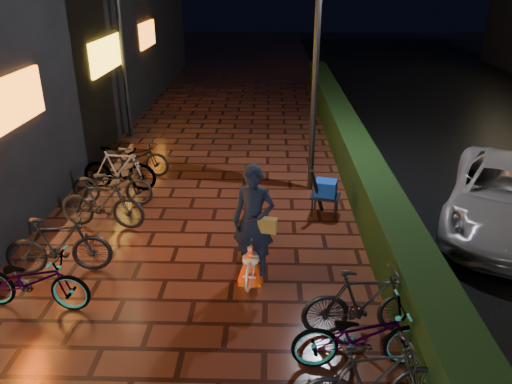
{
  "coord_description": "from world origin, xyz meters",
  "views": [
    {
      "loc": [
        1.14,
        -5.32,
        4.7
      ],
      "look_at": [
        0.92,
        2.86,
        1.1
      ],
      "focal_mm": 35.0,
      "sensor_mm": 36.0,
      "label": 1
    }
  ],
  "objects_px": {
    "cart_assembly": "(325,190)",
    "van": "(511,197)",
    "traffic_barrier": "(254,243)",
    "cyclist": "(254,237)"
  },
  "relations": [
    {
      "from": "van",
      "to": "cyclist",
      "type": "relative_size",
      "value": 2.4
    },
    {
      "from": "cyclist",
      "to": "cart_assembly",
      "type": "bearing_deg",
      "value": 59.62
    },
    {
      "from": "cyclist",
      "to": "traffic_barrier",
      "type": "distance_m",
      "value": 0.65
    },
    {
      "from": "van",
      "to": "cart_assembly",
      "type": "bearing_deg",
      "value": -162.61
    },
    {
      "from": "cyclist",
      "to": "cart_assembly",
      "type": "xyz_separation_m",
      "value": [
        1.4,
        2.38,
        -0.18
      ]
    },
    {
      "from": "cyclist",
      "to": "traffic_barrier",
      "type": "height_order",
      "value": "cyclist"
    },
    {
      "from": "cyclist",
      "to": "cart_assembly",
      "type": "relative_size",
      "value": 1.8
    },
    {
      "from": "van",
      "to": "cart_assembly",
      "type": "xyz_separation_m",
      "value": [
        -3.58,
        0.48,
        -0.11
      ]
    },
    {
      "from": "traffic_barrier",
      "to": "cart_assembly",
      "type": "height_order",
      "value": "cart_assembly"
    },
    {
      "from": "cart_assembly",
      "to": "van",
      "type": "bearing_deg",
      "value": -7.58
    }
  ]
}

